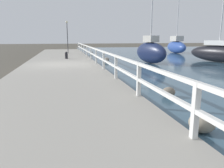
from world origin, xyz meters
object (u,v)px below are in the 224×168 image
sailboat_black (219,53)px  sailboat_navy (150,51)px  dock_lamp (67,32)px  mooring_bollard (66,55)px  sailboat_blue (176,46)px

sailboat_black → sailboat_navy: (-5.64, 0.46, 0.15)m
dock_lamp → mooring_bollard: bearing=-92.5°
dock_lamp → sailboat_blue: bearing=9.6°
mooring_bollard → dock_lamp: (0.27, 6.13, 1.87)m
dock_lamp → sailboat_black: 14.28m
sailboat_navy → dock_lamp: bearing=119.6°
mooring_bollard → sailboat_blue: size_ratio=0.07×
sailboat_black → sailboat_navy: bearing=159.1°
dock_lamp → sailboat_blue: (13.58, 2.30, -1.60)m
dock_lamp → sailboat_black: bearing=-34.5°
sailboat_black → sailboat_blue: bearing=63.4°
mooring_bollard → dock_lamp: dock_lamp is taller
sailboat_blue → sailboat_navy: bearing=-119.1°
sailboat_navy → mooring_bollard: bearing=158.1°
mooring_bollard → sailboat_blue: 16.21m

